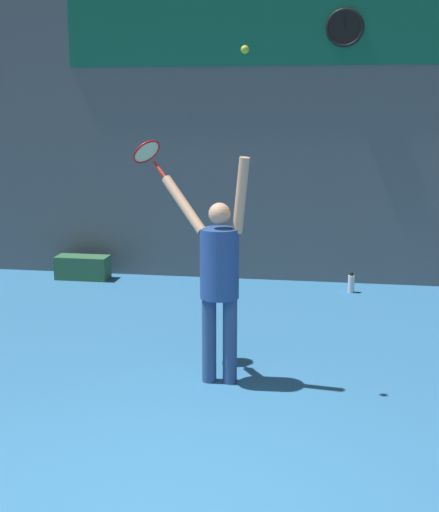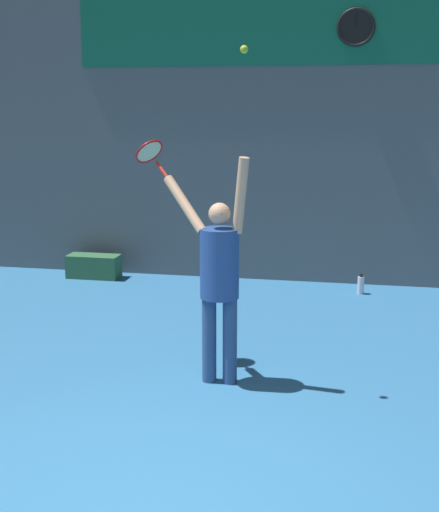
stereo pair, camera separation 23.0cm
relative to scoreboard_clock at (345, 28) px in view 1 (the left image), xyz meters
name	(u,v)px [view 1 (the left image)]	position (x,y,z in m)	size (l,w,h in m)	color
back_wall	(264,103)	(-1.07, 0.08, -0.97)	(18.00, 0.10, 5.00)	slate
sponsor_banner	(264,29)	(-1.07, 0.02, 0.00)	(5.51, 0.02, 0.95)	#146B4C
scoreboard_clock	(345,28)	(0.00, 0.00, 0.00)	(0.50, 0.05, 0.50)	black
tennis_player	(219,272)	(-1.05, -3.87, -2.44)	(0.89, 0.55, 2.06)	#2D4C7F
tennis_racket	(148,154)	(-1.80, -3.41, -1.43)	(0.41, 0.36, 0.36)	red
tennis_ball	(245,49)	(-0.81, -4.01, -0.55)	(0.07, 0.07, 0.07)	#CCDB2D
water_bottle	(351,283)	(0.20, -0.49, -3.35)	(0.09, 0.09, 0.28)	silver
equipment_bag	(83,267)	(-3.63, -0.35, -3.30)	(0.76, 0.33, 0.34)	#33663F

